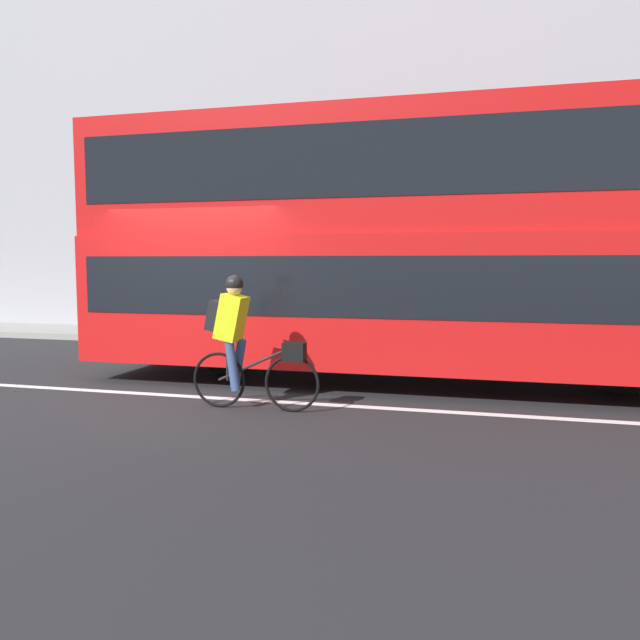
% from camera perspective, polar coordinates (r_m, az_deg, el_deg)
% --- Properties ---
extents(ground_plane, '(80.00, 80.00, 0.00)m').
position_cam_1_polar(ground_plane, '(8.50, -13.23, -6.77)').
color(ground_plane, '#232326').
extents(road_center_line, '(50.00, 0.14, 0.01)m').
position_cam_1_polar(road_center_line, '(8.51, -13.17, -6.72)').
color(road_center_line, silver).
rests_on(road_center_line, ground_plane).
extents(sidewalk_curb, '(60.00, 1.94, 0.14)m').
position_cam_1_polar(sidewalk_curb, '(13.70, -1.99, -1.76)').
color(sidewalk_curb, gray).
rests_on(sidewalk_curb, ground_plane).
extents(building_facade, '(60.00, 0.30, 9.69)m').
position_cam_1_polar(building_facade, '(14.99, -0.76, 17.22)').
color(building_facade, '#9E9EA3').
rests_on(building_facade, ground_plane).
extents(bus, '(9.26, 2.60, 3.80)m').
position_cam_1_polar(bus, '(9.16, 8.11, 7.49)').
color(bus, black).
rests_on(bus, ground_plane).
extents(cyclist_on_bike, '(1.60, 0.32, 1.61)m').
position_cam_1_polar(cyclist_on_bike, '(7.48, -7.24, -1.57)').
color(cyclist_on_bike, black).
rests_on(cyclist_on_bike, ground_plane).
extents(street_sign_post, '(0.36, 0.09, 2.44)m').
position_cam_1_polar(street_sign_post, '(14.93, -15.34, 4.16)').
color(street_sign_post, '#59595B').
rests_on(street_sign_post, sidewalk_curb).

